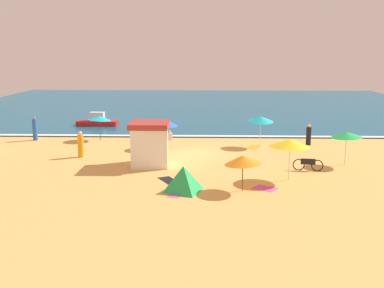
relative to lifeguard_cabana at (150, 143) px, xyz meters
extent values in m
plane|color=#E0A856|center=(2.40, 3.34, -1.41)|extent=(60.00, 60.00, 0.00)
cube|color=#0F567A|center=(2.40, 31.34, -1.36)|extent=(60.00, 44.00, 0.10)
cube|color=white|center=(2.40, 9.64, -1.31)|extent=(57.00, 0.70, 0.01)
cube|color=white|center=(0.00, 0.00, -0.19)|extent=(2.40, 2.51, 2.44)
cube|color=#A5332D|center=(0.00, 0.00, 1.19)|extent=(2.43, 2.55, 0.34)
cylinder|color=#4C3823|center=(5.45, -5.29, -0.49)|extent=(0.05, 0.05, 1.84)
cone|color=orange|center=(5.45, -5.29, 0.25)|extent=(2.35, 2.33, 0.59)
cylinder|color=silver|center=(12.42, 0.44, -0.37)|extent=(0.05, 0.05, 2.09)
cone|color=green|center=(12.42, 0.44, 0.55)|extent=(2.01, 1.99, 0.46)
cylinder|color=silver|center=(7.65, 5.99, -0.28)|extent=(0.05, 0.05, 2.27)
cone|color=#19B7C6|center=(7.65, 5.99, 0.71)|extent=(2.35, 2.37, 0.59)
cylinder|color=#4C3823|center=(0.47, 5.16, -0.34)|extent=(0.05, 0.05, 2.15)
cone|color=blue|center=(0.47, 5.16, 0.54)|extent=(2.54, 2.53, 0.58)
cylinder|color=#4C3823|center=(-5.04, 8.13, -0.45)|extent=(0.05, 0.05, 1.93)
cone|color=#19B7C6|center=(-5.04, 8.13, 0.41)|extent=(2.37, 2.35, 0.47)
cylinder|color=silver|center=(8.22, -3.16, -0.27)|extent=(0.05, 0.05, 2.29)
cone|color=yellow|center=(8.22, -3.16, 0.72)|extent=(2.67, 2.66, 0.44)
pyramid|color=green|center=(2.38, -5.40, -0.74)|extent=(2.25, 2.35, 1.34)
torus|color=black|center=(10.30, -1.12, -1.08)|extent=(0.72, 0.16, 0.72)
torus|color=black|center=(9.22, -0.96, -1.08)|extent=(0.72, 0.16, 0.72)
cube|color=black|center=(9.76, -1.04, -0.86)|extent=(0.88, 0.18, 0.36)
cylinder|color=orange|center=(-4.99, 2.09, -0.64)|extent=(0.56, 0.56, 1.54)
sphere|color=beige|center=(-4.99, 2.09, 0.25)|extent=(0.26, 0.26, 0.26)
cylinder|color=black|center=(11.44, 6.66, -0.72)|extent=(0.43, 0.43, 1.38)
sphere|color=beige|center=(11.44, 6.66, 0.08)|extent=(0.25, 0.25, 0.25)
cube|color=white|center=(0.59, 8.17, -1.10)|extent=(0.54, 0.54, 0.62)
sphere|color=#DBA884|center=(0.59, 8.17, -0.69)|extent=(0.23, 0.23, 0.23)
cylinder|color=blue|center=(-10.28, 7.89, -0.56)|extent=(0.51, 0.51, 1.70)
sphere|color=#9E6B47|center=(-10.28, 7.89, 0.39)|extent=(0.23, 0.23, 0.23)
cube|color=orange|center=(7.16, 5.65, -1.41)|extent=(1.34, 1.66, 0.01)
cube|color=black|center=(1.52, -3.58, -1.41)|extent=(1.50, 1.92, 0.01)
cube|color=#D84CA5|center=(6.70, -4.83, -1.41)|extent=(1.50, 1.43, 0.01)
cube|color=#D84CA5|center=(1.99, -6.06, -1.41)|extent=(0.77, 1.11, 0.01)
cube|color=red|center=(-6.83, 14.86, -1.09)|extent=(3.89, 1.45, 0.44)
cube|color=silver|center=(-6.83, 14.86, -0.46)|extent=(1.38, 0.83, 0.82)
camera|label=1|loc=(3.53, -28.49, 5.84)|focal=43.26mm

